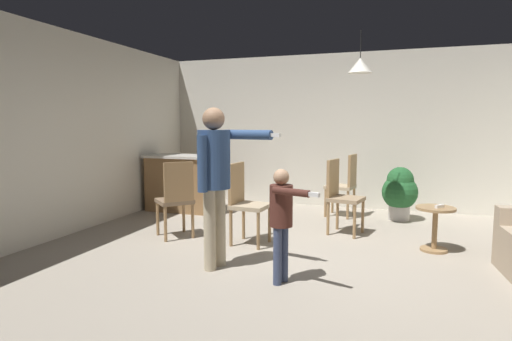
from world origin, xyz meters
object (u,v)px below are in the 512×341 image
object	(u,v)px
kitchen_counter	(184,183)
dining_chair_by_counter	(345,183)
dining_chair_spare	(341,193)
person_adult	(215,170)
dining_chair_near_wall	(245,200)
person_child	(282,213)
spare_remote_on_table	(439,206)
dining_chair_centre_back	(176,197)
potted_plant_corner	(400,191)
side_table_by_couch	(435,223)

from	to	relation	value
kitchen_counter	dining_chair_by_counter	bearing A→B (deg)	8.25
kitchen_counter	dining_chair_spare	distance (m)	2.82
person_adult	dining_chair_near_wall	xyz separation A→B (m)	(-0.03, 0.93, -0.47)
person_child	dining_chair_by_counter	bearing A→B (deg)	-165.90
spare_remote_on_table	dining_chair_centre_back	bearing A→B (deg)	-172.27
dining_chair_centre_back	dining_chair_spare	bearing A→B (deg)	-21.95
person_child	dining_chair_by_counter	distance (m)	3.08
kitchen_counter	potted_plant_corner	size ratio (longest dim) A/B	1.53
person_adult	potted_plant_corner	size ratio (longest dim) A/B	1.99
potted_plant_corner	side_table_by_couch	bearing A→B (deg)	-76.11
side_table_by_couch	potted_plant_corner	distance (m)	1.61
dining_chair_by_counter	dining_chair_spare	world-z (taller)	same
person_adult	dining_chair_centre_back	size ratio (longest dim) A/B	1.64
kitchen_counter	potted_plant_corner	bearing A→B (deg)	6.77
dining_chair_by_counter	potted_plant_corner	xyz separation A→B (m)	(0.83, 0.03, -0.09)
person_adult	dining_chair_by_counter	xyz separation A→B (m)	(0.95, 2.88, -0.47)
person_adult	dining_chair_by_counter	size ratio (longest dim) A/B	1.64
dining_chair_spare	spare_remote_on_table	bearing A→B (deg)	79.26
person_child	dining_chair_spare	bearing A→B (deg)	-170.01
person_adult	person_child	bearing A→B (deg)	88.41
dining_chair_centre_back	dining_chair_by_counter	bearing A→B (deg)	-0.69
side_table_by_couch	kitchen_counter	bearing A→B (deg)	163.53
dining_chair_by_counter	dining_chair_spare	bearing A→B (deg)	-166.78
kitchen_counter	dining_chair_centre_back	xyz separation A→B (m)	(0.75, -1.61, 0.07)
person_adult	spare_remote_on_table	xyz separation A→B (m)	(2.21, 1.31, -0.48)
dining_chair_by_counter	dining_chair_centre_back	xyz separation A→B (m)	(-1.90, -2.00, 0.00)
person_child	dining_chair_centre_back	xyz separation A→B (m)	(-1.70, 1.07, -0.12)
person_child	dining_chair_spare	size ratio (longest dim) A/B	1.07
dining_chair_by_counter	potted_plant_corner	distance (m)	0.84
dining_chair_near_wall	dining_chair_spare	size ratio (longest dim) A/B	1.00
dining_chair_centre_back	potted_plant_corner	world-z (taller)	dining_chair_centre_back
potted_plant_corner	spare_remote_on_table	size ratio (longest dim) A/B	6.32
dining_chair_spare	dining_chair_near_wall	bearing A→B (deg)	-38.09
person_adult	potted_plant_corner	world-z (taller)	person_adult
kitchen_counter	dining_chair_by_counter	xyz separation A→B (m)	(2.66, 0.39, 0.07)
dining_chair_spare	potted_plant_corner	world-z (taller)	dining_chair_spare
dining_chair_by_counter	dining_chair_spare	size ratio (longest dim) A/B	1.00
kitchen_counter	side_table_by_couch	world-z (taller)	kitchen_counter
person_adult	dining_chair_by_counter	world-z (taller)	person_adult
side_table_by_couch	dining_chair_spare	distance (m)	1.25
person_adult	dining_chair_centre_back	distance (m)	1.38
dining_chair_spare	spare_remote_on_table	size ratio (longest dim) A/B	7.69
kitchen_counter	side_table_by_couch	size ratio (longest dim) A/B	2.42
dining_chair_centre_back	spare_remote_on_table	size ratio (longest dim) A/B	7.69
kitchen_counter	spare_remote_on_table	bearing A→B (deg)	-16.84
potted_plant_corner	kitchen_counter	bearing A→B (deg)	-173.23
dining_chair_near_wall	dining_chair_spare	xyz separation A→B (m)	(1.05, 0.88, 0.00)
dining_chair_by_counter	spare_remote_on_table	distance (m)	2.01
person_child	dining_chair_near_wall	world-z (taller)	person_child
dining_chair_near_wall	dining_chair_centre_back	distance (m)	0.93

